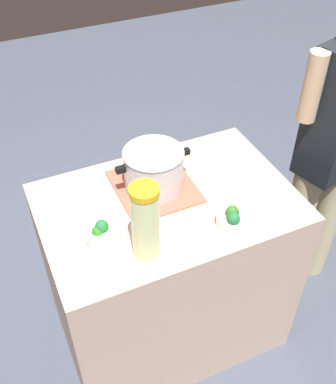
% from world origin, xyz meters
% --- Properties ---
extents(ground_plane, '(8.00, 8.00, 0.00)m').
position_xyz_m(ground_plane, '(0.00, 0.00, 0.00)').
color(ground_plane, '#434A58').
extents(counter_slab, '(1.04, 0.69, 0.91)m').
position_xyz_m(counter_slab, '(0.00, 0.00, 0.46)').
color(counter_slab, tan).
rests_on(counter_slab, ground_plane).
extents(dish_cloth, '(0.32, 0.35, 0.01)m').
position_xyz_m(dish_cloth, '(-0.02, 0.10, 0.92)').
color(dish_cloth, '#B65843').
rests_on(dish_cloth, counter_slab).
extents(cooking_pot, '(0.32, 0.25, 0.18)m').
position_xyz_m(cooking_pot, '(-0.02, 0.10, 1.01)').
color(cooking_pot, '#B7B7BC').
rests_on(cooking_pot, dish_cloth).
extents(lemonade_pitcher, '(0.10, 0.10, 0.31)m').
position_xyz_m(lemonade_pitcher, '(-0.18, -0.22, 1.07)').
color(lemonade_pitcher, beige).
rests_on(lemonade_pitcher, counter_slab).
extents(broccoli_bowl_front, '(0.12, 0.12, 0.08)m').
position_xyz_m(broccoli_bowl_front, '(0.17, -0.22, 0.95)').
color(broccoli_bowl_front, silver).
rests_on(broccoli_bowl_front, counter_slab).
extents(broccoli_bowl_center, '(0.13, 0.13, 0.08)m').
position_xyz_m(broccoli_bowl_center, '(-0.31, -0.09, 0.94)').
color(broccoli_bowl_center, silver).
rests_on(broccoli_bowl_center, counter_slab).
extents(person_cook, '(0.50, 0.29, 1.63)m').
position_xyz_m(person_cook, '(0.85, 0.01, 0.90)').
color(person_cook, '#BAAF87').
rests_on(person_cook, ground_plane).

